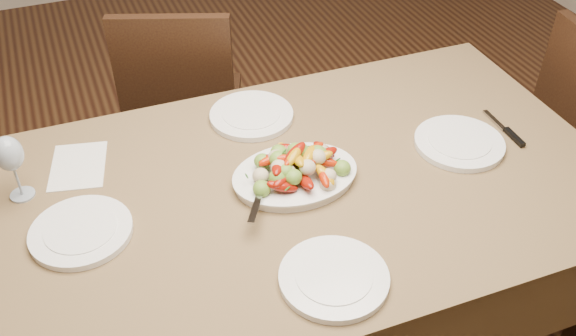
{
  "coord_description": "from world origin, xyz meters",
  "views": [
    {
      "loc": [
        -0.73,
        -1.43,
        1.92
      ],
      "look_at": [
        -0.24,
        -0.19,
        0.82
      ],
      "focal_mm": 40.0,
      "sensor_mm": 36.0,
      "label": 1
    }
  ],
  "objects_px": {
    "plate_far": "(252,116)",
    "wine_glass": "(13,166)",
    "chair_far": "(187,103)",
    "dining_table": "(288,277)",
    "plate_near": "(334,278)",
    "plate_left": "(81,232)",
    "serving_platter": "(295,177)",
    "plate_right": "(459,143)"
  },
  "relations": [
    {
      "from": "dining_table",
      "to": "plate_far",
      "type": "relative_size",
      "value": 7.03
    },
    {
      "from": "chair_far",
      "to": "wine_glass",
      "type": "xyz_separation_m",
      "value": [
        -0.61,
        -0.7,
        0.39
      ]
    },
    {
      "from": "plate_far",
      "to": "plate_near",
      "type": "xyz_separation_m",
      "value": [
        -0.04,
        -0.7,
        0.0
      ]
    },
    {
      "from": "plate_far",
      "to": "wine_glass",
      "type": "bearing_deg",
      "value": -170.32
    },
    {
      "from": "serving_platter",
      "to": "plate_far",
      "type": "height_order",
      "value": "serving_platter"
    },
    {
      "from": "serving_platter",
      "to": "plate_right",
      "type": "bearing_deg",
      "value": -3.36
    },
    {
      "from": "serving_platter",
      "to": "wine_glass",
      "type": "height_order",
      "value": "wine_glass"
    },
    {
      "from": "plate_left",
      "to": "plate_far",
      "type": "xyz_separation_m",
      "value": [
        0.57,
        0.33,
        0.0
      ]
    },
    {
      "from": "plate_right",
      "to": "wine_glass",
      "type": "height_order",
      "value": "wine_glass"
    },
    {
      "from": "dining_table",
      "to": "wine_glass",
      "type": "relative_size",
      "value": 8.98
    },
    {
      "from": "plate_right",
      "to": "serving_platter",
      "type": "bearing_deg",
      "value": 176.64
    },
    {
      "from": "plate_far",
      "to": "chair_far",
      "type": "bearing_deg",
      "value": 98.69
    },
    {
      "from": "plate_right",
      "to": "dining_table",
      "type": "bearing_deg",
      "value": 178.08
    },
    {
      "from": "dining_table",
      "to": "serving_platter",
      "type": "bearing_deg",
      "value": 25.22
    },
    {
      "from": "serving_platter",
      "to": "plate_left",
      "type": "xyz_separation_m",
      "value": [
        -0.58,
        0.0,
        -0.0
      ]
    },
    {
      "from": "dining_table",
      "to": "chair_far",
      "type": "relative_size",
      "value": 1.94
    },
    {
      "from": "wine_glass",
      "to": "chair_far",
      "type": "bearing_deg",
      "value": 49.06
    },
    {
      "from": "plate_left",
      "to": "wine_glass",
      "type": "xyz_separation_m",
      "value": [
        -0.13,
        0.21,
        0.09
      ]
    },
    {
      "from": "dining_table",
      "to": "plate_left",
      "type": "xyz_separation_m",
      "value": [
        -0.55,
        0.02,
        0.39
      ]
    },
    {
      "from": "plate_far",
      "to": "dining_table",
      "type": "bearing_deg",
      "value": -92.04
    },
    {
      "from": "plate_far",
      "to": "wine_glass",
      "type": "xyz_separation_m",
      "value": [
        -0.69,
        -0.12,
        0.09
      ]
    },
    {
      "from": "plate_left",
      "to": "plate_near",
      "type": "xyz_separation_m",
      "value": [
        0.53,
        -0.37,
        0.0
      ]
    },
    {
      "from": "plate_right",
      "to": "wine_glass",
      "type": "xyz_separation_m",
      "value": [
        -1.22,
        0.24,
        0.09
      ]
    },
    {
      "from": "plate_right",
      "to": "plate_near",
      "type": "height_order",
      "value": "same"
    },
    {
      "from": "plate_far",
      "to": "plate_near",
      "type": "height_order",
      "value": "same"
    },
    {
      "from": "chair_far",
      "to": "serving_platter",
      "type": "height_order",
      "value": "chair_far"
    },
    {
      "from": "serving_platter",
      "to": "plate_far",
      "type": "bearing_deg",
      "value": 92.31
    },
    {
      "from": "plate_left",
      "to": "plate_right",
      "type": "distance_m",
      "value": 1.09
    },
    {
      "from": "chair_far",
      "to": "plate_far",
      "type": "distance_m",
      "value": 0.66
    },
    {
      "from": "dining_table",
      "to": "wine_glass",
      "type": "bearing_deg",
      "value": 161.8
    },
    {
      "from": "plate_near",
      "to": "wine_glass",
      "type": "bearing_deg",
      "value": 138.55
    },
    {
      "from": "serving_platter",
      "to": "plate_far",
      "type": "distance_m",
      "value": 0.33
    },
    {
      "from": "chair_far",
      "to": "plate_near",
      "type": "height_order",
      "value": "chair_far"
    },
    {
      "from": "dining_table",
      "to": "plate_left",
      "type": "height_order",
      "value": "plate_left"
    },
    {
      "from": "plate_far",
      "to": "wine_glass",
      "type": "height_order",
      "value": "wine_glass"
    },
    {
      "from": "chair_far",
      "to": "wine_glass",
      "type": "relative_size",
      "value": 4.64
    },
    {
      "from": "plate_left",
      "to": "plate_right",
      "type": "height_order",
      "value": "same"
    },
    {
      "from": "dining_table",
      "to": "plate_near",
      "type": "distance_m",
      "value": 0.53
    },
    {
      "from": "wine_glass",
      "to": "plate_far",
      "type": "bearing_deg",
      "value": 9.68
    },
    {
      "from": "chair_far",
      "to": "plate_near",
      "type": "bearing_deg",
      "value": 112.62
    },
    {
      "from": "dining_table",
      "to": "plate_left",
      "type": "distance_m",
      "value": 0.68
    },
    {
      "from": "chair_far",
      "to": "dining_table",
      "type": "bearing_deg",
      "value": 115.06
    }
  ]
}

